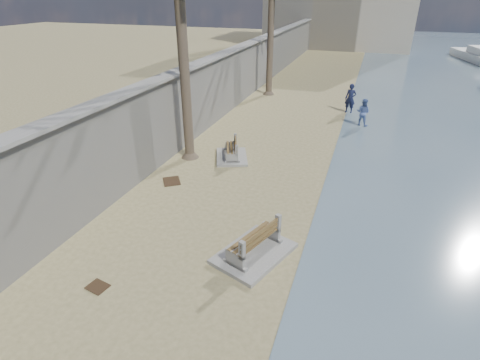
# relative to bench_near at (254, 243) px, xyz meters

# --- Properties ---
(seawall) EXTENTS (0.45, 70.00, 3.50)m
(seawall) POSITION_rel_bench_near_xyz_m (-5.89, 15.18, 1.33)
(seawall) COLOR gray
(seawall) RESTS_ON ground_plane
(wall_cap) EXTENTS (0.80, 70.00, 0.12)m
(wall_cap) POSITION_rel_bench_near_xyz_m (-5.89, 15.18, 3.13)
(wall_cap) COLOR gray
(wall_cap) RESTS_ON seawall
(bench_near) EXTENTS (2.27, 2.71, 0.96)m
(bench_near) POSITION_rel_bench_near_xyz_m (0.00, 0.00, 0.00)
(bench_near) COLOR gray
(bench_near) RESTS_ON ground_plane
(bench_far) EXTENTS (2.00, 2.35, 0.83)m
(bench_far) POSITION_rel_bench_near_xyz_m (-3.03, 6.35, -0.06)
(bench_far) COLOR gray
(bench_far) RESTS_ON ground_plane
(person_a) EXTENTS (0.82, 0.63, 2.04)m
(person_a) POSITION_rel_bench_near_xyz_m (1.45, 15.36, 0.60)
(person_a) COLOR #141937
(person_a) RESTS_ON ground_plane
(person_b) EXTENTS (0.97, 0.85, 1.69)m
(person_b) POSITION_rel_bench_near_xyz_m (2.31, 13.07, 0.42)
(person_b) COLOR #526AAA
(person_b) RESTS_ON ground_plane
(yacht_far) EXTENTS (4.19, 8.74, 1.50)m
(yacht_far) POSITION_rel_bench_near_xyz_m (12.80, 39.35, -0.07)
(yacht_far) COLOR silver
(yacht_far) RESTS_ON bay_water
(debris_c) EXTENTS (0.99, 1.03, 0.03)m
(debris_c) POSITION_rel_bench_near_xyz_m (-4.51, 3.37, -0.41)
(debris_c) COLOR #382616
(debris_c) RESTS_ON ground_plane
(debris_d) EXTENTS (0.60, 0.52, 0.03)m
(debris_d) POSITION_rel_bench_near_xyz_m (-3.45, -2.59, -0.41)
(debris_d) COLOR #382616
(debris_d) RESTS_ON ground_plane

